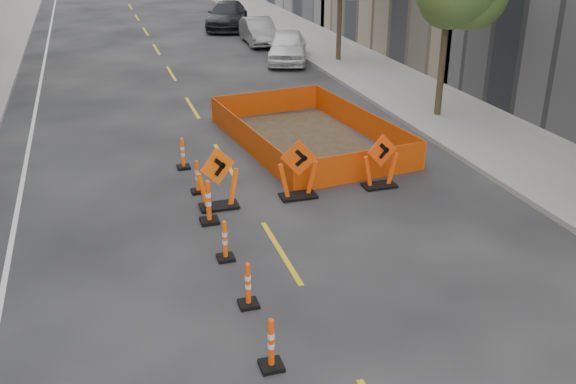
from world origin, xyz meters
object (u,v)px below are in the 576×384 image
object	(u,v)px
channelizer_3	(271,343)
chevron_sign_left	(218,178)
chevron_sign_center	(298,169)
parked_car_far	(227,16)
channelizer_6	(208,202)
channelizer_7	(197,177)
channelizer_5	(225,240)
channelizer_4	(248,284)
parked_car_near	(288,46)
channelizer_8	(183,153)
chevron_sign_right	(381,161)
parked_car_mid	(259,31)

from	to	relation	value
channelizer_3	chevron_sign_left	distance (m)	6.49
chevron_sign_center	parked_car_far	xyz separation A→B (m)	(3.91, 26.80, 0.02)
channelizer_6	channelizer_7	distance (m)	1.90
parked_car_far	chevron_sign_center	bearing A→B (deg)	-80.34
channelizer_3	channelizer_7	bearing A→B (deg)	89.33
parked_car_far	channelizer_5	bearing A→B (deg)	-84.38
channelizer_4	parked_car_near	bearing A→B (deg)	70.86
parked_car_far	parked_car_near	bearing A→B (deg)	-68.03
channelizer_5	channelizer_7	world-z (taller)	channelizer_5
channelizer_7	channelizer_8	bearing A→B (deg)	93.13
chevron_sign_center	chevron_sign_right	xyz separation A→B (m)	(2.36, 0.02, -0.04)
channelizer_3	channelizer_8	world-z (taller)	channelizer_3
parked_car_near	channelizer_8	bearing A→B (deg)	-100.20
parked_car_near	channelizer_3	bearing A→B (deg)	-88.94
chevron_sign_right	parked_car_mid	size ratio (longest dim) A/B	0.35
channelizer_4	chevron_sign_left	distance (m)	4.60
channelizer_6	parked_car_near	size ratio (longest dim) A/B	0.24
parked_car_far	channelizer_8	bearing A→B (deg)	-87.32
chevron_sign_center	parked_car_far	bearing A→B (deg)	102.03
channelizer_3	chevron_sign_right	world-z (taller)	chevron_sign_right
channelizer_4	channelizer_5	world-z (taller)	channelizer_4
channelizer_8	chevron_sign_left	world-z (taller)	chevron_sign_left
chevron_sign_right	channelizer_6	bearing A→B (deg)	-179.84
chevron_sign_center	chevron_sign_right	bearing A→B (deg)	20.71
parked_car_mid	chevron_sign_center	bearing A→B (deg)	-99.56
parked_car_near	parked_car_far	bearing A→B (deg)	112.88
chevron_sign_left	parked_car_far	size ratio (longest dim) A/B	0.29
channelizer_4	channelizer_6	distance (m)	3.79
chevron_sign_left	channelizer_3	bearing A→B (deg)	-115.84
channelizer_3	channelizer_8	bearing A→B (deg)	90.09
channelizer_6	parked_car_mid	bearing A→B (deg)	72.20
chevron_sign_left	chevron_sign_center	world-z (taller)	chevron_sign_left
chevron_sign_center	chevron_sign_right	world-z (taller)	chevron_sign_center
channelizer_5	parked_car_near	xyz separation A→B (m)	(7.21, 18.74, 0.32)
chevron_sign_right	parked_car_mid	distance (m)	21.25
channelizer_3	channelizer_4	size ratio (longest dim) A/B	1.03
channelizer_4	chevron_sign_left	size ratio (longest dim) A/B	0.58
parked_car_far	chevron_sign_right	bearing A→B (deg)	-75.34
channelizer_3	channelizer_4	distance (m)	1.90
channelizer_7	chevron_sign_right	bearing A→B (deg)	-12.66
channelizer_4	chevron_sign_center	xyz separation A→B (m)	(2.50, 4.58, 0.33)
chevron_sign_center	channelizer_4	bearing A→B (deg)	-98.26
channelizer_4	parked_car_mid	distance (m)	26.68
channelizer_4	parked_car_far	distance (m)	32.04
chevron_sign_center	parked_car_far	world-z (taller)	parked_car_far
channelizer_3	channelizer_5	distance (m)	3.79
channelizer_4	parked_car_mid	size ratio (longest dim) A/B	0.22
channelizer_7	parked_car_far	size ratio (longest dim) A/B	0.16
channelizer_7	parked_car_near	xyz separation A→B (m)	(7.15, 14.95, 0.32)
channelizer_8	chevron_sign_center	size ratio (longest dim) A/B	0.59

